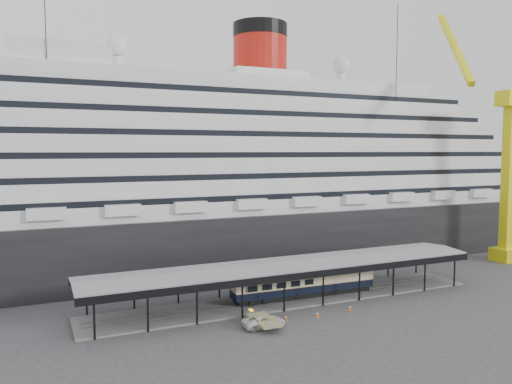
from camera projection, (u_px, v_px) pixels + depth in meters
ground at (308, 311)px, 63.79m from camera, size 200.00×200.00×0.00m
cruise_ship at (221, 162)px, 91.37m from camera, size 130.00×30.00×43.90m
platform_canopy at (289, 283)px, 68.14m from camera, size 56.00×9.18×5.30m
crane_yellow at (503, 153)px, 91.00m from camera, size 23.83×18.78×47.60m
port_truck at (264, 322)px, 57.63m from camera, size 5.10×2.38×1.41m
pullman_carriage at (304, 280)px, 69.09m from camera, size 21.09×3.40×20.63m
traffic_cone_left at (317, 314)px, 61.19m from camera, size 0.50×0.50×0.77m
traffic_cone_mid at (286, 318)px, 60.04m from camera, size 0.46×0.46×0.67m
traffic_cone_right at (350, 307)px, 63.93m from camera, size 0.44×0.44×0.73m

